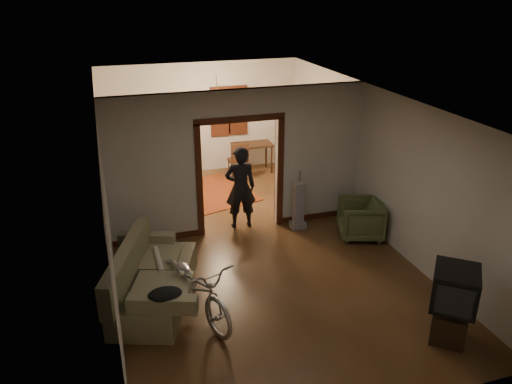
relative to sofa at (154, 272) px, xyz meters
name	(u,v)px	position (x,y,z in m)	size (l,w,h in m)	color
floor	(251,245)	(1.93, 1.24, -0.49)	(5.00, 8.50, 0.01)	#3E2513
ceiling	(251,97)	(1.93, 1.24, 2.31)	(5.00, 8.50, 0.01)	white
wall_back	(202,118)	(1.93, 5.49, 0.91)	(5.00, 0.02, 2.80)	beige
wall_left	(106,192)	(-0.57, 1.24, 0.91)	(0.02, 8.50, 2.80)	beige
wall_right	(375,161)	(4.43, 1.24, 0.91)	(0.02, 8.50, 2.80)	beige
partition_wall	(239,162)	(1.93, 1.99, 0.91)	(5.00, 0.14, 2.80)	beige
door_casing	(240,177)	(1.93, 1.99, 0.61)	(1.74, 0.20, 2.32)	#3E1A0E
far_window	(229,111)	(2.63, 5.45, 1.06)	(0.98, 0.06, 1.28)	black
chandelier	(217,95)	(1.93, 3.74, 1.86)	(0.24, 0.24, 0.24)	#FFE0A5
light_switch	(292,165)	(2.98, 1.92, 0.76)	(0.08, 0.01, 0.12)	silver
sofa	(154,272)	(0.00, 0.00, 0.00)	(0.95, 2.12, 0.98)	#70714B
rolled_paper	(158,259)	(0.10, 0.30, 0.04)	(0.09, 0.09, 0.75)	beige
jacket	(165,294)	(0.05, -0.91, 0.19)	(0.46, 0.35, 0.14)	black
bicycle	(195,286)	(0.52, -0.57, 0.01)	(0.66, 1.88, 0.99)	silver
armchair	(360,219)	(4.04, 0.94, -0.11)	(0.80, 0.82, 0.75)	#4A5630
tv_stand	(448,325)	(3.73, -2.15, -0.27)	(0.49, 0.45, 0.45)	black
crt_tv	(455,288)	(3.73, -2.15, 0.34)	(0.64, 0.57, 0.55)	black
vacuum	(299,206)	(3.04, 1.64, 0.00)	(0.30, 0.24, 0.97)	gray
person	(240,188)	(1.96, 2.06, 0.36)	(0.61, 0.40, 1.69)	black
oriental_rug	(212,192)	(1.79, 3.93, -0.48)	(1.55, 2.04, 0.02)	#63210F
locker	(155,148)	(0.67, 5.18, 0.34)	(0.83, 0.46, 1.65)	#1C2F1C
globe	(151,103)	(0.67, 5.18, 1.45)	(0.30, 0.30, 0.30)	#1E5972
desk	(252,158)	(3.11, 5.00, -0.11)	(1.01, 0.57, 0.75)	#321D10
desk_chair	(238,160)	(2.62, 4.64, 0.00)	(0.43, 0.43, 0.98)	#321D10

